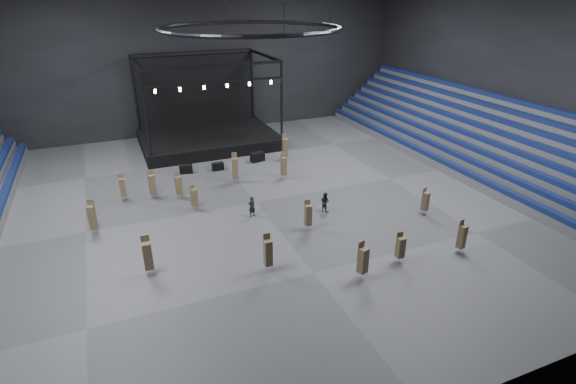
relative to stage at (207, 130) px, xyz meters
name	(u,v)px	position (x,y,z in m)	size (l,w,h in m)	color
floor	(256,202)	(0.00, -16.24, -1.45)	(50.00, 50.00, 0.00)	#49494C
wall_back	(192,52)	(0.00, 4.76, 7.55)	(50.00, 0.20, 18.00)	black
wall_front	(464,213)	(0.00, -37.24, 7.55)	(50.00, 0.20, 18.00)	black
wall_right	(515,66)	(25.00, -16.24, 7.55)	(0.20, 42.00, 18.00)	black
bleachers_right	(483,146)	(22.94, -16.24, 0.28)	(7.20, 40.00, 6.40)	#535356
stage	(207,130)	(0.00, 0.00, 0.00)	(14.00, 10.00, 9.20)	black
truss_ring	(250,28)	(0.00, -16.24, 11.55)	(12.30, 12.30, 5.15)	black
flight_case_left	(186,169)	(-3.89, -7.93, -1.06)	(1.16, 0.58, 0.77)	black
flight_case_mid	(218,166)	(-1.02, -8.32, -1.10)	(1.06, 0.53, 0.71)	black
flight_case_right	(258,157)	(3.15, -7.54, -1.00)	(1.34, 0.67, 0.89)	black
chair_stack_0	(400,247)	(5.39, -27.68, -0.37)	(0.45, 0.45, 2.04)	silver
chair_stack_1	(122,187)	(-9.58, -11.77, -0.31)	(0.42, 0.42, 2.22)	silver
chair_stack_2	(235,168)	(-0.35, -11.81, -0.08)	(0.58, 0.58, 2.70)	silver
chair_stack_3	(363,260)	(2.39, -28.22, -0.21)	(0.61, 0.61, 2.38)	silver
chair_stack_4	(308,215)	(1.93, -21.77, -0.29)	(0.47, 0.47, 2.24)	silver
chair_stack_5	(268,252)	(-2.37, -25.39, -0.20)	(0.45, 0.45, 2.45)	silver
chair_stack_6	(425,201)	(10.94, -23.01, -0.34)	(0.55, 0.55, 2.13)	silver
chair_stack_7	(148,255)	(-8.97, -23.10, -0.13)	(0.51, 0.51, 2.55)	silver
chair_stack_8	(194,197)	(-4.73, -15.67, -0.39)	(0.53, 0.53, 2.03)	silver
chair_stack_9	(285,147)	(5.78, -8.22, -0.10)	(0.52, 0.52, 2.62)	silver
chair_stack_10	(462,236)	(9.65, -28.23, -0.28)	(0.51, 0.51, 2.28)	silver
chair_stack_11	(92,216)	(-11.86, -16.53, -0.18)	(0.57, 0.57, 2.48)	silver
chair_stack_12	(152,184)	(-7.35, -12.27, -0.22)	(0.54, 0.54, 2.38)	silver
chair_stack_13	(179,185)	(-5.42, -13.13, -0.29)	(0.55, 0.55, 2.23)	silver
chair_stack_14	(284,166)	(3.84, -12.60, -0.24)	(0.52, 0.52, 2.38)	silver
man_center	(252,206)	(-1.05, -18.37, -0.65)	(0.59, 0.39, 1.61)	black
crew_member	(325,202)	(4.32, -19.67, -0.68)	(0.74, 0.58, 1.53)	black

